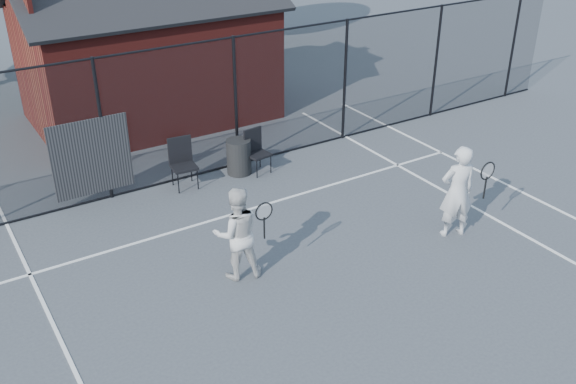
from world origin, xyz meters
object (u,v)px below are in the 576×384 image
player_front (457,191)px  player_back (237,233)px  chair_left (258,153)px  waste_bin (239,157)px  chair_right (184,165)px  clubhouse (148,59)px

player_front → player_back: (-4.06, 0.96, -0.08)m
chair_left → waste_bin: chair_left is taller
player_front → waste_bin: 4.99m
chair_left → chair_right: chair_right is taller
player_front → player_back: bearing=166.7°
waste_bin → chair_left: bearing=-28.8°
clubhouse → player_front: clubhouse is taller
waste_bin → chair_right: bearing=180.0°
player_front → waste_bin: player_front is taller
player_back → chair_right: bearing=80.7°
chair_left → chair_right: (-1.70, 0.21, 0.04)m
player_front → player_back: size_ratio=1.09×
chair_left → waste_bin: size_ratio=1.23×
chair_left → chair_right: bearing=164.8°
clubhouse → chair_left: 4.79m
player_front → chair_right: 5.68m
chair_right → waste_bin: bearing=5.8°
clubhouse → player_front: bearing=-74.3°
chair_left → player_back: bearing=-132.8°
player_front → chair_right: player_front is taller
player_front → waste_bin: (-2.17, 4.46, -0.51)m
player_back → waste_bin: player_back is taller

